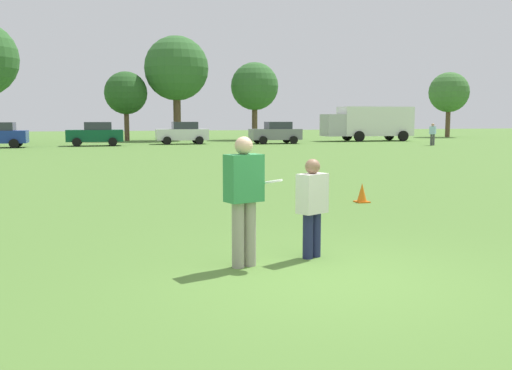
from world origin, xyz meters
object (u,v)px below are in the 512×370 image
parked_car_center (96,134)px  parked_car_near_right (276,133)px  player_thrower (244,194)px  box_truck (369,122)px  traffic_cone (362,193)px  bystander_sideline_watcher (433,133)px  player_defender (312,203)px  parked_car_mid_right (183,133)px  frisbee (273,181)px

parked_car_center → parked_car_near_right: 14.50m
player_thrower → parked_car_center: player_thrower is taller
box_truck → player_thrower: bearing=-121.3°
parked_car_near_right → traffic_cone: bearing=-106.4°
player_thrower → bystander_sideline_watcher: size_ratio=1.07×
parked_car_center → box_truck: size_ratio=0.50×
parked_car_center → player_thrower: bearing=-89.4°
player_defender → box_truck: bearing=59.7°
parked_car_mid_right → traffic_cone: bearing=-93.3°
player_defender → parked_car_mid_right: (5.45, 38.80, 0.10)m
parked_car_center → box_truck: 24.91m
player_thrower → parked_car_near_right: bearing=69.3°
parked_car_near_right → frisbee: bearing=-110.2°
frisbee → box_truck: 46.79m
box_truck → parked_car_mid_right: bearing=-176.3°
parked_car_mid_right → parked_car_near_right: 7.74m
frisbee → traffic_cone: size_ratio=0.57×
traffic_cone → box_truck: bearing=60.5°
frisbee → parked_car_mid_right: (6.14, 39.00, -0.27)m
parked_car_mid_right → bystander_sideline_watcher: parked_car_mid_right is taller
player_thrower → traffic_cone: size_ratio=3.81×
traffic_cone → parked_car_near_right: 33.68m
player_defender → box_truck: size_ratio=0.17×
player_thrower → player_defender: (1.12, 0.19, -0.21)m
player_defender → box_truck: box_truck is taller
parked_car_center → bystander_sideline_watcher: 26.09m
frisbee → parked_car_near_right: size_ratio=0.06×
frisbee → player_thrower: bearing=177.4°
parked_car_near_right → bystander_sideline_watcher: size_ratio=2.51×
frisbee → traffic_cone: frisbee is taller
parked_car_mid_right → frisbee: bearing=-98.9°
parked_car_mid_right → box_truck: (17.87, 1.15, 0.83)m
player_defender → player_thrower: bearing=-170.5°
parked_car_center → bystander_sideline_watcher: parked_car_center is taller
parked_car_center → traffic_cone: bearing=-81.4°
player_thrower → frisbee: 0.45m
parked_car_center → parked_car_near_right: bearing=-2.4°
traffic_cone → parked_car_mid_right: parked_car_mid_right is taller
parked_car_center → box_truck: box_truck is taller
parked_car_center → parked_car_mid_right: size_ratio=1.00×
traffic_cone → parked_car_mid_right: bearing=86.7°
traffic_cone → bystander_sideline_watcher: bearing=51.8°
frisbee → parked_car_mid_right: 39.48m
player_thrower → parked_car_center: 37.91m
parked_car_near_right → bystander_sideline_watcher: (10.53, -6.78, 0.04)m
traffic_cone → parked_car_near_right: (9.53, 32.30, 0.69)m
player_defender → traffic_cone: bearing=54.3°
parked_car_mid_right → parked_car_near_right: (7.56, -1.67, 0.00)m
traffic_cone → box_truck: size_ratio=0.06×
player_thrower → parked_car_mid_right: 39.53m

